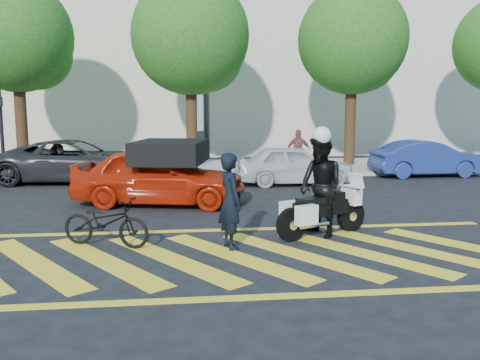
{
  "coord_description": "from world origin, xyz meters",
  "views": [
    {
      "loc": [
        -0.38,
        -8.36,
        2.55
      ],
      "look_at": [
        0.79,
        1.87,
        1.05
      ],
      "focal_mm": 38.0,
      "sensor_mm": 36.0,
      "label": 1
    }
  ],
  "objects": [
    {
      "name": "ground",
      "position": [
        0.0,
        0.0,
        0.0
      ],
      "size": [
        90.0,
        90.0,
        0.0
      ],
      "primitive_type": "plane",
      "color": "black",
      "rests_on": "ground"
    },
    {
      "name": "sidewalk",
      "position": [
        0.0,
        12.0,
        0.07
      ],
      "size": [
        60.0,
        5.0,
        0.15
      ],
      "primitive_type": "cube",
      "color": "#9E998E",
      "rests_on": "ground"
    },
    {
      "name": "crosswalk",
      "position": [
        -0.04,
        0.0,
        0.0
      ],
      "size": [
        12.33,
        4.0,
        0.01
      ],
      "color": "yellow",
      "rests_on": "ground"
    },
    {
      "name": "building_left",
      "position": [
        -8.0,
        21.0,
        5.0
      ],
      "size": [
        16.0,
        8.0,
        10.0
      ],
      "primitive_type": "cube",
      "color": "beige",
      "rests_on": "ground"
    },
    {
      "name": "building_right",
      "position": [
        9.0,
        21.0,
        5.5
      ],
      "size": [
        16.0,
        8.0,
        11.0
      ],
      "primitive_type": "cube",
      "color": "beige",
      "rests_on": "ground"
    },
    {
      "name": "tree_left",
      "position": [
        -6.37,
        12.06,
        4.99
      ],
      "size": [
        4.2,
        4.2,
        7.26
      ],
      "color": "black",
      "rests_on": "ground"
    },
    {
      "name": "tree_center",
      "position": [
        0.13,
        12.06,
        5.1
      ],
      "size": [
        4.6,
        4.6,
        7.56
      ],
      "color": "black",
      "rests_on": "ground"
    },
    {
      "name": "tree_right",
      "position": [
        6.63,
        12.06,
        5.05
      ],
      "size": [
        4.4,
        4.4,
        7.41
      ],
      "color": "black",
      "rests_on": "ground"
    },
    {
      "name": "signal_pole",
      "position": [
        -6.5,
        9.74,
        1.92
      ],
      "size": [
        0.28,
        0.43,
        3.2
      ],
      "color": "black",
      "rests_on": "ground"
    },
    {
      "name": "officer_bike",
      "position": [
        0.46,
        0.54,
        0.87
      ],
      "size": [
        0.57,
        0.72,
        1.74
      ],
      "primitive_type": "imported",
      "rotation": [
        0.0,
        0.0,
        1.84
      ],
      "color": "black",
      "rests_on": "ground"
    },
    {
      "name": "bicycle",
      "position": [
        -1.79,
        0.91,
        0.45
      ],
      "size": [
        1.81,
        1.19,
        0.9
      ],
      "primitive_type": "imported",
      "rotation": [
        0.0,
        0.0,
        1.19
      ],
      "color": "black",
      "rests_on": "ground"
    },
    {
      "name": "police_motorcycle",
      "position": [
        2.32,
        1.2,
        0.52
      ],
      "size": [
        2.01,
        1.19,
        0.95
      ],
      "rotation": [
        0.0,
        0.0,
        0.43
      ],
      "color": "black",
      "rests_on": "ground"
    },
    {
      "name": "officer_moto",
      "position": [
        2.3,
        1.21,
        1.0
      ],
      "size": [
        1.09,
        1.2,
        2.0
      ],
      "primitive_type": "imported",
      "rotation": [
        0.0,
        0.0,
        -1.14
      ],
      "color": "black",
      "rests_on": "ground"
    },
    {
      "name": "red_convertible",
      "position": [
        -0.99,
        4.83,
        0.75
      ],
      "size": [
        4.7,
        2.64,
        1.51
      ],
      "primitive_type": "imported",
      "rotation": [
        0.0,
        0.0,
        1.37
      ],
      "color": "#B51E08",
      "rests_on": "ground"
    },
    {
      "name": "parked_mid_left",
      "position": [
        -4.0,
        9.2,
        0.72
      ],
      "size": [
        5.34,
        2.81,
        1.43
      ],
      "primitive_type": "imported",
      "rotation": [
        0.0,
        0.0,
        1.48
      ],
      "color": "black",
      "rests_on": "ground"
    },
    {
      "name": "parked_mid_right",
      "position": [
        3.24,
        7.8,
        0.65
      ],
      "size": [
        3.88,
        1.68,
        1.3
      ],
      "primitive_type": "imported",
      "rotation": [
        0.0,
        0.0,
        1.53
      ],
      "color": "silver",
      "rests_on": "ground"
    },
    {
      "name": "parked_right",
      "position": [
        8.49,
        9.2,
        0.66
      ],
      "size": [
        4.03,
        1.5,
        1.32
      ],
      "primitive_type": "imported",
      "rotation": [
        0.0,
        0.0,
        1.6
      ],
      "color": "navy",
      "rests_on": "ground"
    },
    {
      "name": "pedestrian_right",
      "position": [
        3.88,
        10.0,
        0.92
      ],
      "size": [
        0.96,
        0.54,
        1.55
      ],
      "primitive_type": "imported",
      "rotation": [
        0.0,
        0.0,
        2.95
      ],
      "color": "brown",
      "rests_on": "sidewalk"
    }
  ]
}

